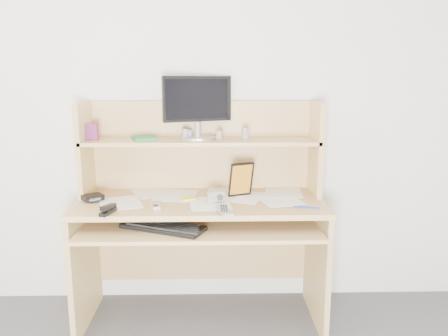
{
  "coord_description": "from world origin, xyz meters",
  "views": [
    {
      "loc": [
        0.08,
        -0.94,
        1.42
      ],
      "look_at": [
        0.13,
        1.43,
        0.95
      ],
      "focal_mm": 35.0,
      "sensor_mm": 36.0,
      "label": 1
    }
  ],
  "objects_px": {
    "desk": "(201,205)",
    "game_case": "(241,179)",
    "monitor": "(197,106)",
    "tv_remote": "(224,211)",
    "keyboard": "(163,226)"
  },
  "relations": [
    {
      "from": "keyboard",
      "to": "monitor",
      "type": "distance_m",
      "value": 0.75
    },
    {
      "from": "desk",
      "to": "keyboard",
      "type": "distance_m",
      "value": 0.35
    },
    {
      "from": "monitor",
      "to": "tv_remote",
      "type": "bearing_deg",
      "value": -94.76
    },
    {
      "from": "keyboard",
      "to": "tv_remote",
      "type": "distance_m",
      "value": 0.34
    },
    {
      "from": "monitor",
      "to": "keyboard",
      "type": "bearing_deg",
      "value": -136.7
    },
    {
      "from": "keyboard",
      "to": "tv_remote",
      "type": "relative_size",
      "value": 2.65
    },
    {
      "from": "keyboard",
      "to": "tv_remote",
      "type": "bearing_deg",
      "value": 15.39
    },
    {
      "from": "desk",
      "to": "monitor",
      "type": "distance_m",
      "value": 0.59
    },
    {
      "from": "keyboard",
      "to": "game_case",
      "type": "xyz_separation_m",
      "value": [
        0.43,
        0.27,
        0.19
      ]
    },
    {
      "from": "game_case",
      "to": "monitor",
      "type": "bearing_deg",
      "value": 128.24
    },
    {
      "from": "keyboard",
      "to": "monitor",
      "type": "height_order",
      "value": "monitor"
    },
    {
      "from": "desk",
      "to": "monitor",
      "type": "height_order",
      "value": "monitor"
    },
    {
      "from": "desk",
      "to": "game_case",
      "type": "relative_size",
      "value": 6.88
    },
    {
      "from": "keyboard",
      "to": "desk",
      "type": "bearing_deg",
      "value": 80.37
    },
    {
      "from": "desk",
      "to": "keyboard",
      "type": "xyz_separation_m",
      "value": [
        -0.2,
        -0.29,
        -0.03
      ]
    }
  ]
}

